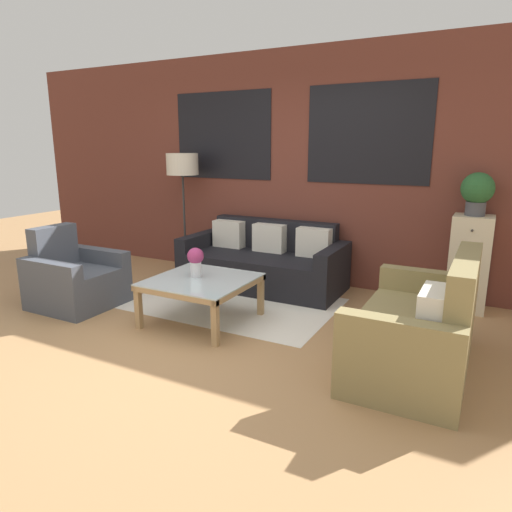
% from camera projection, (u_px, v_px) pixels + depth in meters
% --- Properties ---
extents(ground_plane, '(16.00, 16.00, 0.00)m').
position_uv_depth(ground_plane, '(173.00, 348.00, 3.88)').
color(ground_plane, '#AD7F51').
extents(wall_back_brick, '(8.40, 0.09, 2.80)m').
position_uv_depth(wall_back_brick, '(290.00, 168.00, 5.65)').
color(wall_back_brick, brown).
rests_on(wall_back_brick, ground_plane).
extents(rug, '(2.18, 1.44, 0.00)m').
position_uv_depth(rug, '(233.00, 303.00, 4.98)').
color(rug, silver).
rests_on(rug, ground_plane).
extents(couch_dark, '(1.94, 0.88, 0.78)m').
position_uv_depth(couch_dark, '(264.00, 263.00, 5.55)').
color(couch_dark, black).
rests_on(couch_dark, ground_plane).
extents(settee_vintage, '(0.80, 1.44, 0.92)m').
position_uv_depth(settee_vintage, '(420.00, 332.00, 3.43)').
color(settee_vintage, olive).
rests_on(settee_vintage, ground_plane).
extents(armchair_corner, '(0.80, 0.80, 0.84)m').
position_uv_depth(armchair_corner, '(75.00, 280.00, 4.87)').
color(armchair_corner, '#474C56').
rests_on(armchair_corner, ground_plane).
extents(coffee_table, '(0.92, 0.92, 0.43)m').
position_uv_depth(coffee_table, '(201.00, 285.00, 4.39)').
color(coffee_table, silver).
rests_on(coffee_table, ground_plane).
extents(floor_lamp, '(0.41, 0.41, 1.58)m').
position_uv_depth(floor_lamp, '(182.00, 169.00, 5.91)').
color(floor_lamp, '#2D2D2D').
rests_on(floor_lamp, ground_plane).
extents(drawer_cabinet, '(0.38, 0.36, 0.99)m').
position_uv_depth(drawer_cabinet, '(469.00, 263.00, 4.69)').
color(drawer_cabinet, beige).
rests_on(drawer_cabinet, ground_plane).
extents(potted_plant, '(0.32, 0.32, 0.43)m').
position_uv_depth(potted_plant, '(477.00, 191.00, 4.51)').
color(potted_plant, '#47474C').
rests_on(potted_plant, drawer_cabinet).
extents(flower_vase, '(0.16, 0.16, 0.29)m').
position_uv_depth(flower_vase, '(196.00, 260.00, 4.39)').
color(flower_vase, silver).
rests_on(flower_vase, coffee_table).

